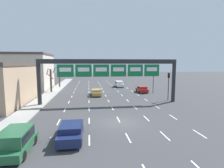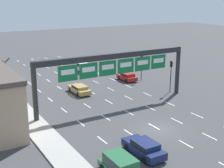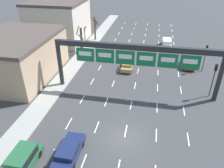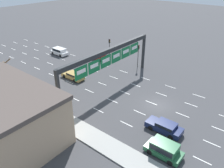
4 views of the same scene
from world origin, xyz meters
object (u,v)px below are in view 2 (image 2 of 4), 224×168
object	(u,v)px
car_navy	(144,147)
sign_gantry	(116,65)
suv_white	(84,67)
car_red	(127,77)
traffic_light_near_gantry	(171,70)
suv_green	(120,165)
traffic_light_mid_block	(142,62)
car_gold	(79,89)
tree_bare_closest	(3,75)

from	to	relation	value
car_navy	sign_gantry	bearing A→B (deg)	69.41
sign_gantry	suv_white	world-z (taller)	sign_gantry
sign_gantry	car_red	xyz separation A→B (m)	(8.36, 9.85, -4.76)
car_navy	traffic_light_near_gantry	bearing A→B (deg)	42.35
suv_green	traffic_light_near_gantry	distance (m)	24.42
sign_gantry	traffic_light_mid_block	xyz separation A→B (m)	(10.49, 8.67, -2.24)
car_gold	sign_gantry	bearing A→B (deg)	-76.05
traffic_light_near_gantry	traffic_light_mid_block	distance (m)	7.73
suv_white	traffic_light_mid_block	distance (m)	12.42
car_navy	suv_green	world-z (taller)	suv_green
suv_white	sign_gantry	bearing A→B (deg)	-104.11
sign_gantry	car_gold	distance (m)	8.98
tree_bare_closest	car_red	bearing A→B (deg)	-7.34
sign_gantry	car_red	world-z (taller)	sign_gantry
car_gold	tree_bare_closest	distance (m)	11.16
car_gold	tree_bare_closest	size ratio (longest dim) A/B	0.88
car_navy	car_red	world-z (taller)	car_navy
car_gold	car_navy	distance (m)	20.37
car_gold	suv_green	size ratio (longest dim) A/B	1.16
suv_white	traffic_light_near_gantry	size ratio (longest dim) A/B	0.95
sign_gantry	traffic_light_mid_block	size ratio (longest dim) A/B	4.85
car_gold	car_navy	world-z (taller)	car_navy
suv_green	traffic_light_mid_block	size ratio (longest dim) A/B	0.90
car_red	tree_bare_closest	world-z (taller)	tree_bare_closest
car_red	traffic_light_near_gantry	distance (m)	9.50
traffic_light_mid_block	traffic_light_near_gantry	bearing A→B (deg)	-91.71
suv_green	suv_white	bearing A→B (deg)	68.56
suv_white	traffic_light_near_gantry	bearing A→B (deg)	-73.93
car_gold	tree_bare_closest	bearing A→B (deg)	152.54
car_gold	traffic_light_near_gantry	world-z (taller)	traffic_light_near_gantry
suv_green	car_red	bearing A→B (deg)	55.39
car_red	tree_bare_closest	bearing A→B (deg)	172.66
car_gold	car_red	distance (m)	10.49
car_navy	tree_bare_closest	world-z (taller)	tree_bare_closest
traffic_light_mid_block	car_red	bearing A→B (deg)	150.88
car_navy	suv_white	bearing A→B (deg)	73.27
sign_gantry	suv_white	bearing A→B (deg)	75.89
traffic_light_near_gantry	tree_bare_closest	size ratio (longest dim) A/B	0.89
car_navy	traffic_light_mid_block	size ratio (longest dim) A/B	1.01
suv_white	traffic_light_mid_block	xyz separation A→B (m)	(5.58, -10.84, 2.34)
sign_gantry	car_navy	distance (m)	14.46
suv_white	tree_bare_closest	size ratio (longest dim) A/B	0.85
suv_white	car_navy	size ratio (longest dim) A/B	1.00
suv_green	traffic_light_mid_block	bearing A→B (deg)	50.77
traffic_light_near_gantry	traffic_light_mid_block	xyz separation A→B (m)	(0.23, 7.73, -0.17)
suv_green	traffic_light_near_gantry	world-z (taller)	traffic_light_near_gantry
suv_white	suv_green	bearing A→B (deg)	-111.44
tree_bare_closest	car_gold	bearing A→B (deg)	-27.46
car_navy	tree_bare_closest	bearing A→B (deg)	104.94
traffic_light_near_gantry	suv_white	bearing A→B (deg)	106.07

